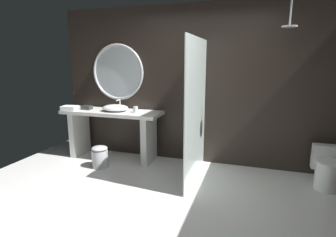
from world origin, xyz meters
TOP-DOWN VIEW (x-y plane):
  - ground_plane at (0.00, 0.00)m, footprint 5.76×5.76m
  - back_wall_panel at (0.00, 1.90)m, footprint 4.80×0.10m
  - vanity_counter at (-1.40, 1.54)m, footprint 1.75×0.58m
  - vessel_sink at (-1.32, 1.53)m, footprint 0.46×0.37m
  - tumbler_cup at (-0.93, 1.52)m, footprint 0.08×0.08m
  - tissue_box at (-1.87, 1.51)m, footprint 0.17×0.13m
  - round_wall_mirror at (-1.40, 1.81)m, footprint 0.99×0.05m
  - shower_glass_panel at (0.16, 1.19)m, footprint 0.02×1.32m
  - rain_shower_head at (1.32, 1.48)m, footprint 0.20×0.20m
  - toilet at (1.97, 1.42)m, footprint 0.36×0.51m
  - waste_bin at (-1.39, 1.08)m, footprint 0.26×0.26m
  - folded_hand_towel at (-2.11, 1.35)m, footprint 0.28×0.23m

SIDE VIEW (x-z plane):
  - ground_plane at x=0.00m, z-range 0.00..0.00m
  - waste_bin at x=-1.39m, z-range 0.00..0.36m
  - toilet at x=1.97m, z-range -0.02..0.53m
  - vanity_counter at x=-1.40m, z-range 0.15..1.01m
  - tissue_box at x=-1.87m, z-range 0.86..0.93m
  - folded_hand_towel at x=-2.11m, z-range 0.86..0.94m
  - tumbler_cup at x=-0.93m, z-range 0.86..0.96m
  - vessel_sink at x=-1.32m, z-range 0.82..1.01m
  - shower_glass_panel at x=0.16m, z-range 0.00..2.02m
  - back_wall_panel at x=0.00m, z-range 0.00..2.60m
  - round_wall_mirror at x=-1.40m, z-range 1.01..2.00m
  - rain_shower_head at x=1.32m, z-range 2.00..2.36m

